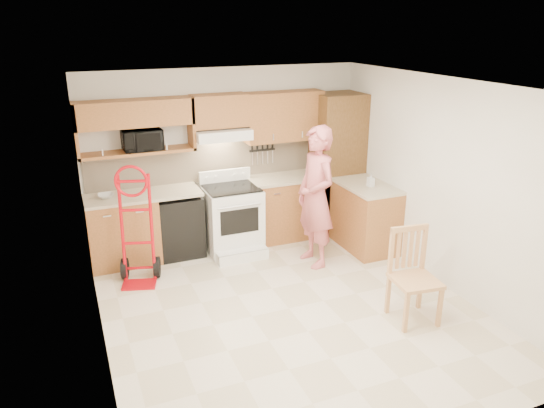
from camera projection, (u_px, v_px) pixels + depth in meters
floor at (289, 309)px, 5.90m from camera, size 4.00×4.50×0.02m
ceiling at (291, 84)px, 5.06m from camera, size 4.00×4.50×0.02m
wall_back at (226, 156)px, 7.45m from camera, size 4.00×0.02×2.50m
wall_front at (427, 310)px, 3.51m from camera, size 4.00×0.02×2.50m
wall_left at (91, 233)px, 4.76m from camera, size 0.02×4.50×2.50m
wall_right at (443, 184)px, 6.20m from camera, size 0.02×4.50×2.50m
backsplash at (226, 160)px, 7.44m from camera, size 3.92×0.03×0.55m
lower_cab_left at (123, 231)px, 6.89m from camera, size 0.90×0.60×0.90m
dishwasher at (179, 225)px, 7.17m from camera, size 0.60×0.60×0.85m
lower_cab_right at (286, 208)px, 7.74m from camera, size 1.14×0.60×0.90m
countertop_left at (143, 195)px, 6.84m from camera, size 1.50×0.63×0.04m
countertop_right at (287, 178)px, 7.59m from camera, size 1.14×0.63×0.04m
cab_return_right at (365, 218)px, 7.36m from camera, size 0.60×1.00×0.90m
countertop_return at (367, 186)px, 7.20m from camera, size 0.63×1.00×0.04m
pantry_tall at (336, 163)px, 7.84m from camera, size 0.70×0.60×2.10m
upper_cab_left at (134, 113)px, 6.60m from camera, size 1.50×0.33×0.34m
upper_shelf_mw at (138, 152)px, 6.77m from camera, size 1.50×0.33×0.04m
upper_cab_center at (219, 111)px, 7.02m from camera, size 0.76×0.33×0.44m
upper_cab_right at (284, 116)px, 7.41m from camera, size 1.14×0.33×0.70m
range_hood at (222, 134)px, 7.07m from camera, size 0.76×0.46×0.14m
knife_strip at (262, 154)px, 7.60m from camera, size 0.40×0.05×0.29m
microwave at (142, 140)px, 6.75m from camera, size 0.52×0.37×0.28m
range at (234, 214)px, 7.19m from camera, size 0.75×0.98×1.10m
person at (316, 197)px, 6.71m from camera, size 0.50×0.71×1.87m
hand_truck at (136, 231)px, 6.28m from camera, size 0.65×0.62×1.36m
dining_chair at (416, 277)px, 5.52m from camera, size 0.52×0.55×1.03m
soap_bottle at (371, 180)px, 7.09m from camera, size 0.08×0.09×0.18m
bowl at (106, 196)px, 6.66m from camera, size 0.21×0.21×0.05m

